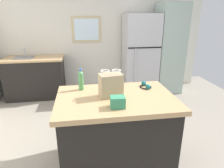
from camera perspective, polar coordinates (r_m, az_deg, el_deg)
ground at (r=3.03m, az=3.03°, el=-17.62°), size 6.01×6.01×0.00m
back_wall at (r=4.91m, az=-2.82°, el=14.45°), size 4.87×0.13×2.77m
kitchen_island at (r=2.50m, az=1.07°, el=-13.41°), size 1.36×0.93×0.93m
refrigerator at (r=4.73m, az=7.99°, el=8.29°), size 0.76×0.71×1.83m
tall_cabinet at (r=4.96m, az=15.92°, el=9.65°), size 0.60×0.64×2.07m
sink_counter at (r=4.81m, az=-21.09°, el=1.85°), size 1.28×0.63×1.10m
shopping_bag at (r=2.26m, az=-0.34°, el=-0.26°), size 0.28×0.20×0.31m
small_box at (r=2.02m, az=1.64°, el=-5.16°), size 0.15×0.12×0.12m
bottle at (r=2.48m, az=-8.89°, el=1.04°), size 0.06×0.06×0.27m
ear_defenders at (r=2.60m, az=9.63°, el=-0.48°), size 0.16×0.20×0.06m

